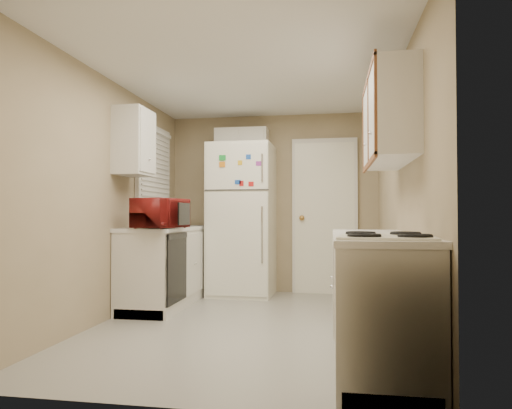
# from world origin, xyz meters

# --- Properties ---
(floor) EXTENTS (3.80, 3.80, 0.00)m
(floor) POSITION_xyz_m (0.00, 0.00, 0.00)
(floor) COLOR #B7B5AD
(floor) RESTS_ON ground
(ceiling) EXTENTS (3.80, 3.80, 0.00)m
(ceiling) POSITION_xyz_m (0.00, 0.00, 2.40)
(ceiling) COLOR white
(ceiling) RESTS_ON floor
(wall_left) EXTENTS (3.80, 3.80, 0.00)m
(wall_left) POSITION_xyz_m (-1.40, 0.00, 1.20)
(wall_left) COLOR tan
(wall_left) RESTS_ON floor
(wall_right) EXTENTS (3.80, 3.80, 0.00)m
(wall_right) POSITION_xyz_m (1.40, 0.00, 1.20)
(wall_right) COLOR tan
(wall_right) RESTS_ON floor
(wall_back) EXTENTS (2.80, 2.80, 0.00)m
(wall_back) POSITION_xyz_m (0.00, 1.90, 1.20)
(wall_back) COLOR tan
(wall_back) RESTS_ON floor
(wall_front) EXTENTS (2.80, 2.80, 0.00)m
(wall_front) POSITION_xyz_m (0.00, -1.90, 1.20)
(wall_front) COLOR tan
(wall_front) RESTS_ON floor
(left_counter) EXTENTS (0.60, 1.80, 0.90)m
(left_counter) POSITION_xyz_m (-1.10, 0.90, 0.45)
(left_counter) COLOR silver
(left_counter) RESTS_ON floor
(dishwasher) EXTENTS (0.03, 0.58, 0.72)m
(dishwasher) POSITION_xyz_m (-0.81, 0.30, 0.49)
(dishwasher) COLOR black
(dishwasher) RESTS_ON floor
(sink) EXTENTS (0.54, 0.74, 0.16)m
(sink) POSITION_xyz_m (-1.10, 1.05, 0.86)
(sink) COLOR gray
(sink) RESTS_ON left_counter
(microwave) EXTENTS (0.61, 0.42, 0.37)m
(microwave) POSITION_xyz_m (-0.95, 0.21, 1.05)
(microwave) COLOR maroon
(microwave) RESTS_ON left_counter
(soap_bottle) EXTENTS (0.10, 0.10, 0.17)m
(soap_bottle) POSITION_xyz_m (-1.15, 1.30, 1.00)
(soap_bottle) COLOR white
(soap_bottle) RESTS_ON left_counter
(window_blinds) EXTENTS (0.10, 0.98, 1.08)m
(window_blinds) POSITION_xyz_m (-1.36, 1.05, 1.60)
(window_blinds) COLOR silver
(window_blinds) RESTS_ON wall_left
(upper_cabinet_left) EXTENTS (0.30, 0.45, 0.70)m
(upper_cabinet_left) POSITION_xyz_m (-1.25, 0.22, 1.80)
(upper_cabinet_left) COLOR silver
(upper_cabinet_left) RESTS_ON wall_left
(refrigerator) EXTENTS (0.82, 0.80, 1.95)m
(refrigerator) POSITION_xyz_m (-0.36, 1.59, 0.98)
(refrigerator) COLOR white
(refrigerator) RESTS_ON floor
(cabinet_over_fridge) EXTENTS (0.70, 0.30, 0.40)m
(cabinet_over_fridge) POSITION_xyz_m (-0.40, 1.75, 2.00)
(cabinet_over_fridge) COLOR silver
(cabinet_over_fridge) RESTS_ON wall_back
(interior_door) EXTENTS (0.86, 0.06, 2.08)m
(interior_door) POSITION_xyz_m (0.70, 1.86, 1.02)
(interior_door) COLOR white
(interior_door) RESTS_ON floor
(right_counter) EXTENTS (0.60, 2.00, 0.90)m
(right_counter) POSITION_xyz_m (1.10, -0.80, 0.45)
(right_counter) COLOR silver
(right_counter) RESTS_ON floor
(stove) EXTENTS (0.60, 0.72, 0.82)m
(stove) POSITION_xyz_m (1.12, -1.41, 0.41)
(stove) COLOR white
(stove) RESTS_ON floor
(upper_cabinet_right) EXTENTS (0.30, 1.20, 0.70)m
(upper_cabinet_right) POSITION_xyz_m (1.25, -0.50, 1.80)
(upper_cabinet_right) COLOR silver
(upper_cabinet_right) RESTS_ON wall_right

